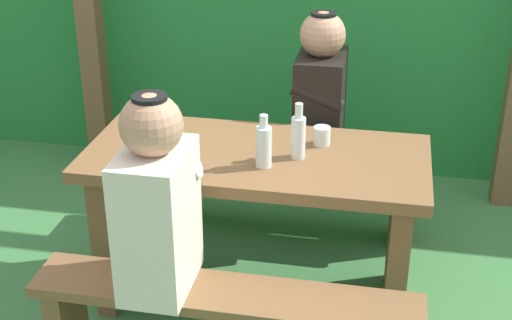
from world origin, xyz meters
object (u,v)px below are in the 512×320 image
bench_near (225,319)px  bench_far (278,176)px  bottle_left (298,135)px  bottle_right (264,145)px  person_white_shirt (157,202)px  picnic_table (256,201)px  drinking_glass (322,136)px  person_black_coat (320,94)px

bench_near → bench_far: bearing=90.0°
bottle_left → bottle_right: 0.16m
person_white_shirt → bottle_right: bearing=58.4°
bench_near → bench_far: 1.16m
picnic_table → bottle_left: size_ratio=6.08×
person_white_shirt → drinking_glass: (0.48, 0.71, -0.02)m
person_white_shirt → person_black_coat: (0.43, 1.15, 0.00)m
person_black_coat → bottle_right: bearing=-101.6°
bench_near → picnic_table: bearing=90.0°
picnic_table → person_black_coat: 0.67m
person_white_shirt → bottle_right: 0.54m
picnic_table → bench_far: size_ratio=1.00×
drinking_glass → bottle_right: (-0.20, -0.25, 0.05)m
bench_far → bench_near: bearing=-90.0°
picnic_table → bottle_left: 0.36m
bench_far → drinking_glass: drinking_glass is taller
bench_far → drinking_glass: (0.25, -0.45, 0.43)m
picnic_table → bench_near: 0.60m
bottle_left → bench_near: bearing=-106.8°
person_white_shirt → bottle_left: size_ratio=3.13×
bench_far → person_black_coat: 0.49m
drinking_glass → bottle_right: size_ratio=0.36×
bench_near → bottle_left: bearing=73.2°
bench_near → bottle_right: 0.67m
picnic_table → bench_far: picnic_table is taller
person_white_shirt → bottle_left: person_white_shirt is taller
picnic_table → person_white_shirt: person_white_shirt is taller
picnic_table → person_white_shirt: size_ratio=1.95×
person_black_coat → bottle_left: 0.59m
bench_near → bench_far: size_ratio=1.00×
bench_near → bottle_right: bottle_right is taller
bench_near → person_white_shirt: size_ratio=1.95×
drinking_glass → bottle_left: bottle_left is taller
person_black_coat → drinking_glass: person_black_coat is taller
drinking_glass → bottle_left: 0.17m
bench_near → bottle_left: (0.17, 0.57, 0.49)m
bottle_left → picnic_table: bearing=176.8°
bench_far → person_black_coat: bearing=-1.0°
bench_near → person_black_coat: (0.20, 1.16, 0.45)m
bench_near → drinking_glass: (0.25, 0.71, 0.43)m
picnic_table → bench_near: bearing=-90.0°
bench_far → picnic_table: bearing=-90.0°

